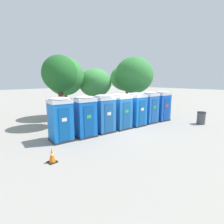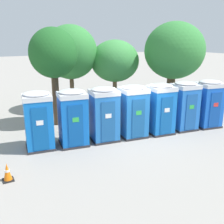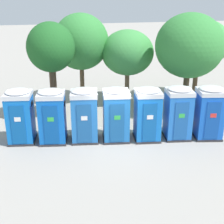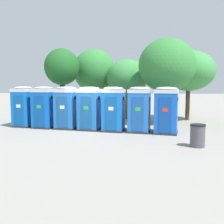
{
  "view_description": "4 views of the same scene",
  "coord_description": "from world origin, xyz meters",
  "px_view_note": "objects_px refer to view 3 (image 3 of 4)",
  "views": [
    {
      "loc": [
        -9.18,
        -7.94,
        3.5
      ],
      "look_at": [
        -0.78,
        0.29,
        1.3
      ],
      "focal_mm": 28.0,
      "sensor_mm": 36.0,
      "label": 1
    },
    {
      "loc": [
        -6.81,
        -9.91,
        4.73
      ],
      "look_at": [
        -1.04,
        0.34,
        1.34
      ],
      "focal_mm": 42.0,
      "sensor_mm": 36.0,
      "label": 2
    },
    {
      "loc": [
        -3.17,
        -12.99,
        6.58
      ],
      "look_at": [
        -0.16,
        0.19,
        1.39
      ],
      "focal_mm": 50.0,
      "sensor_mm": 36.0,
      "label": 3
    },
    {
      "loc": [
        2.9,
        -14.89,
        2.69
      ],
      "look_at": [
        1.38,
        -0.07,
        1.09
      ],
      "focal_mm": 42.0,
      "sensor_mm": 36.0,
      "label": 4
    }
  ],
  "objects_px": {
    "portapotty_2": "(84,115)",
    "street_tree_4": "(199,43)",
    "portapotty_4": "(148,114)",
    "street_tree_1": "(51,48)",
    "portapotty_6": "(209,112)",
    "portapotty_3": "(116,114)",
    "street_tree_0": "(128,53)",
    "portapotty_0": "(20,116)",
    "portapotty_1": "(52,116)",
    "portapotty_5": "(178,113)",
    "street_tree_3": "(189,46)",
    "street_tree_2": "(81,42)"
  },
  "relations": [
    {
      "from": "portapotty_0",
      "to": "street_tree_3",
      "type": "height_order",
      "value": "street_tree_3"
    },
    {
      "from": "portapotty_3",
      "to": "street_tree_2",
      "type": "relative_size",
      "value": 0.46
    },
    {
      "from": "portapotty_4",
      "to": "street_tree_2",
      "type": "height_order",
      "value": "street_tree_2"
    },
    {
      "from": "street_tree_3",
      "to": "portapotty_6",
      "type": "bearing_deg",
      "value": -95.71
    },
    {
      "from": "portapotty_2",
      "to": "portapotty_4",
      "type": "bearing_deg",
      "value": -10.55
    },
    {
      "from": "portapotty_4",
      "to": "portapotty_6",
      "type": "relative_size",
      "value": 1.0
    },
    {
      "from": "street_tree_2",
      "to": "street_tree_4",
      "type": "bearing_deg",
      "value": -9.9
    },
    {
      "from": "portapotty_2",
      "to": "street_tree_0",
      "type": "relative_size",
      "value": 0.56
    },
    {
      "from": "portapotty_5",
      "to": "portapotty_1",
      "type": "bearing_deg",
      "value": 171.35
    },
    {
      "from": "portapotty_5",
      "to": "portapotty_0",
      "type": "bearing_deg",
      "value": 170.46
    },
    {
      "from": "portapotty_4",
      "to": "street_tree_2",
      "type": "bearing_deg",
      "value": 108.81
    },
    {
      "from": "street_tree_0",
      "to": "street_tree_3",
      "type": "bearing_deg",
      "value": -44.42
    },
    {
      "from": "street_tree_3",
      "to": "street_tree_2",
      "type": "bearing_deg",
      "value": 146.09
    },
    {
      "from": "street_tree_1",
      "to": "portapotty_0",
      "type": "bearing_deg",
      "value": -121.03
    },
    {
      "from": "portapotty_3",
      "to": "street_tree_3",
      "type": "relative_size",
      "value": 0.45
    },
    {
      "from": "street_tree_1",
      "to": "street_tree_3",
      "type": "relative_size",
      "value": 0.93
    },
    {
      "from": "portapotty_3",
      "to": "portapotty_5",
      "type": "bearing_deg",
      "value": -8.48
    },
    {
      "from": "portapotty_5",
      "to": "street_tree_0",
      "type": "relative_size",
      "value": 0.56
    },
    {
      "from": "portapotty_1",
      "to": "portapotty_4",
      "type": "height_order",
      "value": "same"
    },
    {
      "from": "portapotty_2",
      "to": "portapotty_5",
      "type": "distance_m",
      "value": 4.42
    },
    {
      "from": "portapotty_6",
      "to": "street_tree_3",
      "type": "height_order",
      "value": "street_tree_3"
    },
    {
      "from": "portapotty_3",
      "to": "street_tree_0",
      "type": "distance_m",
      "value": 5.85
    },
    {
      "from": "portapotty_0",
      "to": "portapotty_1",
      "type": "relative_size",
      "value": 1.0
    },
    {
      "from": "portapotty_3",
      "to": "street_tree_0",
      "type": "height_order",
      "value": "street_tree_0"
    },
    {
      "from": "portapotty_3",
      "to": "street_tree_4",
      "type": "distance_m",
      "value": 8.48
    },
    {
      "from": "street_tree_3",
      "to": "street_tree_4",
      "type": "relative_size",
      "value": 1.1
    },
    {
      "from": "portapotty_4",
      "to": "portapotty_6",
      "type": "distance_m",
      "value": 2.95
    },
    {
      "from": "portapotty_0",
      "to": "street_tree_3",
      "type": "xyz_separation_m",
      "value": [
        9.03,
        1.72,
        2.6
      ]
    },
    {
      "from": "portapotty_2",
      "to": "street_tree_2",
      "type": "relative_size",
      "value": 0.46
    },
    {
      "from": "street_tree_2",
      "to": "street_tree_3",
      "type": "bearing_deg",
      "value": -33.91
    },
    {
      "from": "portapotty_1",
      "to": "portapotty_2",
      "type": "height_order",
      "value": "same"
    },
    {
      "from": "street_tree_1",
      "to": "portapotty_2",
      "type": "bearing_deg",
      "value": -69.94
    },
    {
      "from": "portapotty_4",
      "to": "street_tree_2",
      "type": "relative_size",
      "value": 0.46
    },
    {
      "from": "portapotty_2",
      "to": "portapotty_6",
      "type": "bearing_deg",
      "value": -9.68
    },
    {
      "from": "portapotty_1",
      "to": "portapotty_4",
      "type": "distance_m",
      "value": 4.42
    },
    {
      "from": "portapotty_6",
      "to": "portapotty_0",
      "type": "bearing_deg",
      "value": 170.12
    },
    {
      "from": "street_tree_2",
      "to": "portapotty_6",
      "type": "bearing_deg",
      "value": -53.47
    },
    {
      "from": "portapotty_1",
      "to": "portapotty_5",
      "type": "bearing_deg",
      "value": -8.65
    },
    {
      "from": "street_tree_2",
      "to": "street_tree_4",
      "type": "distance_m",
      "value": 7.36
    },
    {
      "from": "street_tree_1",
      "to": "street_tree_2",
      "type": "distance_m",
      "value": 3.21
    },
    {
      "from": "portapotty_6",
      "to": "street_tree_4",
      "type": "relative_size",
      "value": 0.49
    },
    {
      "from": "portapotty_2",
      "to": "street_tree_4",
      "type": "distance_m",
      "value": 9.51
    },
    {
      "from": "portapotty_3",
      "to": "street_tree_4",
      "type": "xyz_separation_m",
      "value": [
        6.51,
        4.9,
        2.37
      ]
    },
    {
      "from": "portapotty_2",
      "to": "portapotty_6",
      "type": "xyz_separation_m",
      "value": [
        5.81,
        -0.99,
        -0.0
      ]
    },
    {
      "from": "portapotty_4",
      "to": "street_tree_1",
      "type": "bearing_deg",
      "value": 136.77
    },
    {
      "from": "portapotty_0",
      "to": "street_tree_2",
      "type": "bearing_deg",
      "value": 56.17
    },
    {
      "from": "portapotty_3",
      "to": "portapotty_6",
      "type": "bearing_deg",
      "value": -9.51
    },
    {
      "from": "portapotty_3",
      "to": "street_tree_3",
      "type": "height_order",
      "value": "street_tree_3"
    },
    {
      "from": "portapotty_3",
      "to": "street_tree_0",
      "type": "xyz_separation_m",
      "value": [
        1.96,
        5.17,
        1.88
      ]
    },
    {
      "from": "portapotty_0",
      "to": "street_tree_2",
      "type": "xyz_separation_m",
      "value": [
        3.6,
        5.37,
        2.48
      ]
    }
  ]
}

